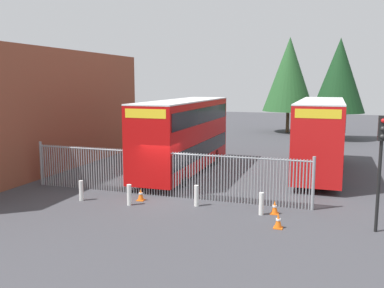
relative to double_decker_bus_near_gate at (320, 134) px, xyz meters
The scene contains 14 objects.
ground_plane 7.26m from the double_decker_bus_near_gate, behind, with size 100.00×100.00×0.00m, color #3D3D42.
palisade_fence 10.52m from the double_decker_bus_near_gate, 132.09° to the right, with size 14.17×0.14×2.35m.
double_decker_bus_near_gate is the anchor object (origin of this frame).
double_decker_bus_behind_fence_left 8.18m from the double_decker_bus_near_gate, 162.11° to the right, with size 2.54×10.81×4.42m.
bollard_near_left 14.27m from the double_decker_bus_near_gate, 136.69° to the right, with size 0.20×0.20×0.95m, color silver.
bollard_center_front 12.58m from the double_decker_bus_near_gate, 128.97° to the right, with size 0.20×0.20×0.95m, color silver.
bollard_near_right 10.28m from the double_decker_bus_near_gate, 119.11° to the right, with size 0.20×0.20×0.95m, color silver.
bollard_far_right 9.55m from the double_decker_bus_near_gate, 102.18° to the right, with size 0.20×0.20×0.95m, color silver.
traffic_cone_by_gate 9.22m from the double_decker_bus_near_gate, 99.31° to the right, with size 0.34×0.34×0.59m.
traffic_cone_mid_forecourt 10.82m from the double_decker_bus_near_gate, 95.90° to the right, with size 0.34×0.34×0.59m.
traffic_cone_near_kerb 11.87m from the double_decker_bus_near_gate, 130.93° to the right, with size 0.34×0.34×0.59m.
traffic_light_kerbside 10.07m from the double_decker_bus_near_gate, 76.33° to the right, with size 0.28×0.33×4.30m.
tree_tall_back 21.43m from the double_decker_bus_near_gate, 101.04° to the left, with size 5.54×5.54×10.27m.
tree_short_side 16.73m from the double_decker_bus_near_gate, 86.31° to the left, with size 4.89×4.89×9.60m.
Camera 1 is at (7.53, -18.22, 5.48)m, focal length 39.10 mm.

